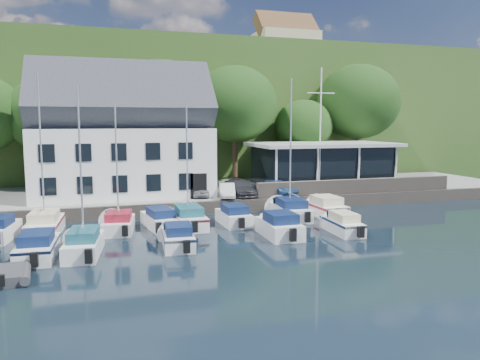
{
  "coord_description": "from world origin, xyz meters",
  "views": [
    {
      "loc": [
        -8.98,
        -23.33,
        6.99
      ],
      "look_at": [
        0.84,
        9.0,
        2.81
      ],
      "focal_mm": 35.0,
      "sensor_mm": 36.0,
      "label": 1
    }
  ],
  "objects_px": {
    "club_pavilion": "(322,165)",
    "boat_r1_4": "(187,160)",
    "car_white": "(227,190)",
    "car_dgrey": "(240,187)",
    "boat_r1_5": "(234,214)",
    "harbor_building": "(123,142)",
    "flagpole": "(320,131)",
    "dinghy_1": "(11,273)",
    "boat_r1_3": "(160,218)",
    "boat_r1_7": "(325,206)",
    "boat_r1_6": "(290,156)",
    "boat_r2_1": "(81,172)",
    "boat_r2_2": "(178,235)",
    "boat_r2_0": "(37,245)",
    "car_blue": "(277,187)",
    "boat_r1_1": "(42,162)",
    "boat_r1_2": "(117,168)",
    "boat_r2_3": "(279,224)",
    "boat_r2_4": "(342,222)",
    "car_silver": "(200,189)"
  },
  "relations": [
    {
      "from": "boat_r1_3",
      "to": "boat_r1_4",
      "type": "xyz_separation_m",
      "value": [
        1.85,
        -0.18,
        3.79
      ]
    },
    {
      "from": "car_white",
      "to": "boat_r1_1",
      "type": "height_order",
      "value": "boat_r1_1"
    },
    {
      "from": "dinghy_1",
      "to": "boat_r2_0",
      "type": "bearing_deg",
      "value": 71.18
    },
    {
      "from": "boat_r1_3",
      "to": "dinghy_1",
      "type": "bearing_deg",
      "value": -141.09
    },
    {
      "from": "boat_r1_6",
      "to": "boat_r2_1",
      "type": "height_order",
      "value": "boat_r1_6"
    },
    {
      "from": "boat_r1_6",
      "to": "boat_r1_1",
      "type": "bearing_deg",
      "value": -174.25
    },
    {
      "from": "boat_r1_2",
      "to": "boat_r2_2",
      "type": "xyz_separation_m",
      "value": [
        3.03,
        -4.76,
        -3.43
      ]
    },
    {
      "from": "car_dgrey",
      "to": "boat_r1_5",
      "type": "height_order",
      "value": "car_dgrey"
    },
    {
      "from": "flagpole",
      "to": "boat_r1_7",
      "type": "bearing_deg",
      "value": -112.05
    },
    {
      "from": "boat_r1_1",
      "to": "boat_r1_2",
      "type": "relative_size",
      "value": 1.12
    },
    {
      "from": "car_silver",
      "to": "boat_r2_3",
      "type": "relative_size",
      "value": 0.61
    },
    {
      "from": "boat_r1_2",
      "to": "dinghy_1",
      "type": "xyz_separation_m",
      "value": [
        -5.02,
        -8.16,
        -3.77
      ]
    },
    {
      "from": "boat_r1_4",
      "to": "dinghy_1",
      "type": "distance_m",
      "value": 13.36
    },
    {
      "from": "boat_r1_2",
      "to": "boat_r2_0",
      "type": "height_order",
      "value": "boat_r1_2"
    },
    {
      "from": "car_dgrey",
      "to": "boat_r1_5",
      "type": "xyz_separation_m",
      "value": [
        -2.31,
        -6.13,
        -0.96
      ]
    },
    {
      "from": "car_white",
      "to": "boat_r1_4",
      "type": "xyz_separation_m",
      "value": [
        -4.15,
        -5.15,
        2.92
      ]
    },
    {
      "from": "boat_r2_3",
      "to": "boat_r1_5",
      "type": "bearing_deg",
      "value": 113.52
    },
    {
      "from": "car_dgrey",
      "to": "car_blue",
      "type": "distance_m",
      "value": 3.07
    },
    {
      "from": "car_blue",
      "to": "dinghy_1",
      "type": "height_order",
      "value": "car_blue"
    },
    {
      "from": "harbor_building",
      "to": "car_white",
      "type": "xyz_separation_m",
      "value": [
        7.79,
        -4.1,
        -3.79
      ]
    },
    {
      "from": "boat_r1_7",
      "to": "boat_r2_4",
      "type": "height_order",
      "value": "boat_r1_7"
    },
    {
      "from": "boat_r2_3",
      "to": "dinghy_1",
      "type": "distance_m",
      "value": 14.99
    },
    {
      "from": "car_blue",
      "to": "boat_r1_1",
      "type": "height_order",
      "value": "boat_r1_1"
    },
    {
      "from": "boat_r1_5",
      "to": "car_silver",
      "type": "bearing_deg",
      "value": 96.49
    },
    {
      "from": "boat_r2_1",
      "to": "boat_r1_5",
      "type": "bearing_deg",
      "value": 33.65
    },
    {
      "from": "flagpole",
      "to": "dinghy_1",
      "type": "bearing_deg",
      "value": -147.41
    },
    {
      "from": "boat_r1_3",
      "to": "car_blue",
      "type": "bearing_deg",
      "value": 17.63
    },
    {
      "from": "boat_r1_4",
      "to": "boat_r2_2",
      "type": "distance_m",
      "value": 6.45
    },
    {
      "from": "boat_r1_2",
      "to": "boat_r2_2",
      "type": "bearing_deg",
      "value": -49.42
    },
    {
      "from": "boat_r2_0",
      "to": "boat_r2_3",
      "type": "bearing_deg",
      "value": 5.49
    },
    {
      "from": "car_dgrey",
      "to": "car_white",
      "type": "bearing_deg",
      "value": -154.52
    },
    {
      "from": "boat_r1_3",
      "to": "boat_r2_1",
      "type": "bearing_deg",
      "value": -140.58
    },
    {
      "from": "club_pavilion",
      "to": "car_blue",
      "type": "relative_size",
      "value": 3.51
    },
    {
      "from": "boat_r1_4",
      "to": "boat_r1_6",
      "type": "bearing_deg",
      "value": 3.3
    },
    {
      "from": "boat_r1_5",
      "to": "boat_r2_0",
      "type": "xyz_separation_m",
      "value": [
        -11.96,
        -4.77,
        0.01
      ]
    },
    {
      "from": "flagpole",
      "to": "boat_r2_0",
      "type": "bearing_deg",
      "value": -153.21
    },
    {
      "from": "club_pavilion",
      "to": "boat_r1_4",
      "type": "distance_m",
      "value": 16.87
    },
    {
      "from": "boat_r2_0",
      "to": "boat_r2_2",
      "type": "height_order",
      "value": "boat_r2_0"
    },
    {
      "from": "boat_r1_6",
      "to": "dinghy_1",
      "type": "xyz_separation_m",
      "value": [
        -17.22,
        -8.97,
        -4.24
      ]
    },
    {
      "from": "car_blue",
      "to": "boat_r2_2",
      "type": "relative_size",
      "value": 0.74
    },
    {
      "from": "harbor_building",
      "to": "flagpole",
      "type": "relative_size",
      "value": 1.36
    },
    {
      "from": "car_silver",
      "to": "car_dgrey",
      "type": "xyz_separation_m",
      "value": [
        3.25,
        -0.47,
        0.09
      ]
    },
    {
      "from": "boat_r1_3",
      "to": "boat_r1_7",
      "type": "distance_m",
      "value": 12.39
    },
    {
      "from": "club_pavilion",
      "to": "boat_r1_2",
      "type": "height_order",
      "value": "boat_r1_2"
    },
    {
      "from": "club_pavilion",
      "to": "boat_r1_7",
      "type": "height_order",
      "value": "club_pavilion"
    },
    {
      "from": "boat_r1_7",
      "to": "dinghy_1",
      "type": "xyz_separation_m",
      "value": [
        -20.08,
        -9.02,
        -0.43
      ]
    },
    {
      "from": "boat_r1_1",
      "to": "boat_r2_2",
      "type": "height_order",
      "value": "boat_r1_1"
    },
    {
      "from": "boat_r1_5",
      "to": "boat_r2_1",
      "type": "bearing_deg",
      "value": -154.9
    },
    {
      "from": "harbor_building",
      "to": "boat_r1_4",
      "type": "height_order",
      "value": "harbor_building"
    },
    {
      "from": "boat_r1_2",
      "to": "boat_r2_1",
      "type": "relative_size",
      "value": 0.93
    }
  ]
}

